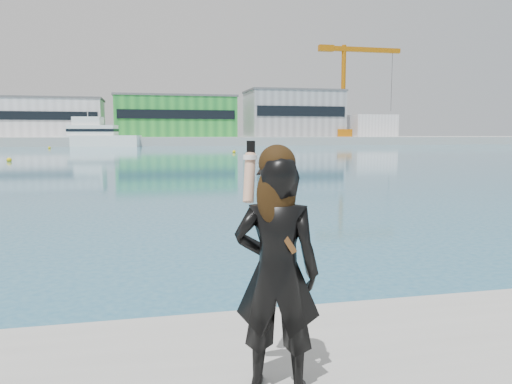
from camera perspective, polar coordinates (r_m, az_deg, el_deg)
far_quay at (r=134.17m, az=-12.67°, el=5.75°), size 320.00×40.00×2.00m
warehouse_white at (r=133.95m, az=-22.27°, el=7.88°), size 24.48×15.35×9.50m
warehouse_green at (r=132.49m, az=-9.24°, el=8.52°), size 30.60×16.36×10.50m
warehouse_grey_right at (r=138.31m, az=4.27°, el=8.92°), size 25.50×15.35×12.50m
ancillary_shed at (r=144.40m, az=12.94°, el=7.38°), size 12.00×10.00×6.00m
dock_crane at (r=137.66m, az=10.42°, el=11.68°), size 23.00×4.00×24.00m
flagpole_right at (r=127.24m, az=-2.61°, el=8.35°), size 1.28×0.16×8.00m
motor_yacht at (r=116.08m, az=-17.89°, el=6.16°), size 18.87×8.72×8.50m
buoy_near at (r=72.69m, az=-2.53°, el=4.49°), size 0.50×0.50×0.50m
buoy_far at (r=100.74m, az=-22.54°, el=4.59°), size 0.50×0.50×0.50m
buoy_extra at (r=55.26m, az=-26.37°, el=3.14°), size 0.50×0.50×0.50m
woman at (r=3.74m, az=2.38°, el=-8.41°), size 0.75×0.62×1.86m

